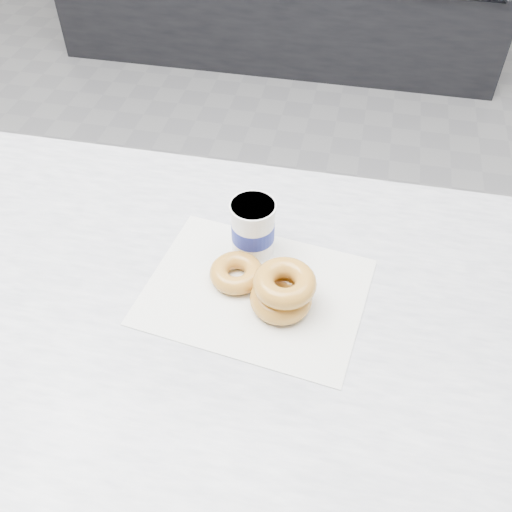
% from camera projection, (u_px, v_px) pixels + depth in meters
% --- Properties ---
extents(ground, '(5.00, 5.00, 0.00)m').
position_uv_depth(ground, '(173.00, 324.00, 1.98)').
color(ground, gray).
rests_on(ground, ground).
extents(counter, '(3.06, 0.76, 0.90)m').
position_uv_depth(counter, '(69.00, 413.00, 1.25)').
color(counter, '#333335').
rests_on(counter, ground).
extents(wax_paper, '(0.37, 0.30, 0.00)m').
position_uv_depth(wax_paper, '(255.00, 291.00, 0.91)').
color(wax_paper, silver).
rests_on(wax_paper, counter).
extents(donut_single, '(0.10, 0.10, 0.03)m').
position_uv_depth(donut_single, '(236.00, 273.00, 0.91)').
color(donut_single, gold).
rests_on(donut_single, wax_paper).
extents(donut_stack, '(0.14, 0.14, 0.07)m').
position_uv_depth(donut_stack, '(283.00, 291.00, 0.86)').
color(donut_stack, gold).
rests_on(donut_stack, wax_paper).
extents(coffee_cup, '(0.09, 0.09, 0.10)m').
position_uv_depth(coffee_cup, '(253.00, 228.00, 0.93)').
color(coffee_cup, white).
rests_on(coffee_cup, counter).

